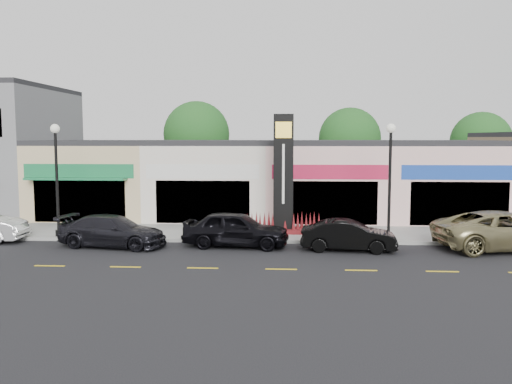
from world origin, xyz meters
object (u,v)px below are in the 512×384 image
(car_black_conv, at_px, (349,236))
(lamp_east_near, at_px, (390,170))
(lamp_west_near, at_px, (56,168))
(pylon_sign, at_px, (283,191))
(car_black_sedan, at_px, (236,229))
(car_gold_suv, at_px, (506,231))
(car_dark_sedan, at_px, (113,231))

(car_black_conv, bearing_deg, lamp_east_near, -41.47)
(lamp_west_near, bearing_deg, pylon_sign, 8.77)
(car_black_sedan, xyz_separation_m, car_black_conv, (5.03, -0.60, -0.14))
(lamp_west_near, distance_m, car_gold_suv, 21.11)
(lamp_west_near, relative_size, car_dark_sedan, 1.10)
(pylon_sign, xyz_separation_m, car_black_sedan, (-2.12, -3.05, -1.45))
(pylon_sign, bearing_deg, car_black_conv, -51.42)
(lamp_east_near, bearing_deg, lamp_west_near, 180.00)
(lamp_east_near, distance_m, pylon_sign, 5.42)
(car_dark_sedan, xyz_separation_m, car_black_sedan, (5.63, 0.31, 0.10))
(car_black_conv, bearing_deg, car_gold_suv, -79.42)
(lamp_east_near, xyz_separation_m, car_black_conv, (-2.09, -1.95, -2.79))
(car_dark_sedan, bearing_deg, pylon_sign, -57.23)
(pylon_sign, height_order, car_black_conv, pylon_sign)
(lamp_west_near, height_order, car_dark_sedan, lamp_west_near)
(pylon_sign, distance_m, car_black_conv, 4.93)
(car_dark_sedan, xyz_separation_m, car_gold_suv, (17.65, 0.34, 0.14))
(lamp_west_near, height_order, car_black_conv, lamp_west_near)
(car_black_sedan, bearing_deg, pylon_sign, -29.31)
(car_dark_sedan, bearing_deg, car_black_sedan, -77.53)
(lamp_east_near, xyz_separation_m, car_dark_sedan, (-12.75, -1.67, -2.76))
(lamp_west_near, xyz_separation_m, lamp_east_near, (16.00, 0.00, 0.00))
(lamp_west_near, bearing_deg, car_black_sedan, -8.68)
(car_black_sedan, xyz_separation_m, car_gold_suv, (12.02, 0.03, 0.04))
(car_black_conv, height_order, car_gold_suv, car_gold_suv)
(lamp_west_near, height_order, car_gold_suv, lamp_west_near)
(car_gold_suv, bearing_deg, car_black_sedan, 80.69)
(car_dark_sedan, distance_m, car_gold_suv, 17.65)
(lamp_west_near, xyz_separation_m, car_gold_suv, (20.90, -1.33, -2.61))
(car_black_conv, bearing_deg, car_dark_sedan, 93.98)
(lamp_east_near, bearing_deg, car_gold_suv, -15.18)
(lamp_west_near, relative_size, car_black_sedan, 1.14)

